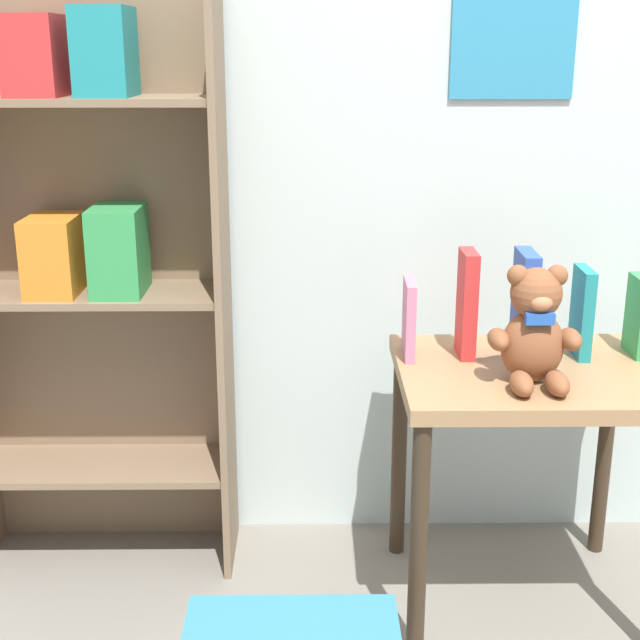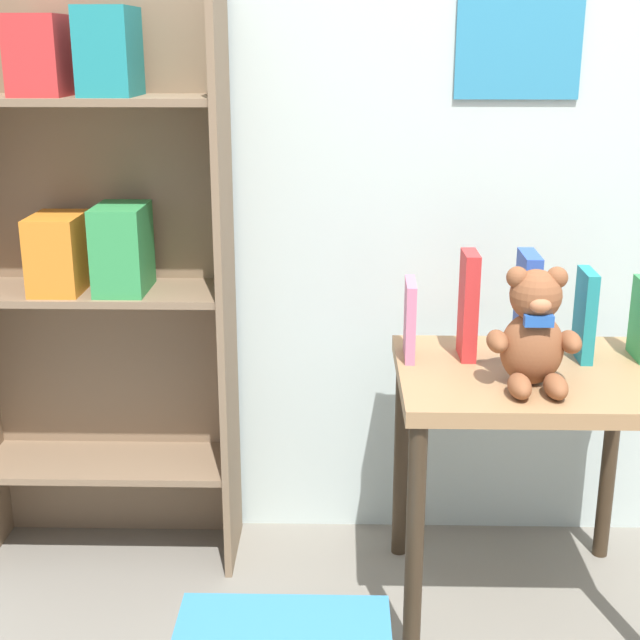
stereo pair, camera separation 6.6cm
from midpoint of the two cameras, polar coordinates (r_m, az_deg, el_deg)
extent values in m
cube|color=silver|center=(2.32, 7.39, 15.42)|extent=(4.80, 0.06, 2.50)
cube|color=teal|center=(2.31, 11.43, 16.72)|extent=(0.30, 0.01, 0.24)
cube|color=#7F664C|center=(2.22, -7.06, 1.66)|extent=(0.02, 0.26, 1.46)
cube|color=#7F664C|center=(2.39, -14.56, 2.36)|extent=(0.67, 0.02, 1.46)
cube|color=#7F664C|center=(2.44, -14.38, -9.01)|extent=(0.63, 0.23, 0.02)
cube|color=#7F664C|center=(2.28, -15.25, 1.59)|extent=(0.63, 0.23, 0.02)
cube|color=#7F664C|center=(2.20, -16.22, 13.36)|extent=(0.63, 0.23, 0.02)
cube|color=red|center=(2.21, -18.57, 15.74)|extent=(0.12, 0.18, 0.18)
cube|color=teal|center=(2.17, -14.47, 16.29)|extent=(0.12, 0.18, 0.20)
cube|color=orange|center=(2.26, -17.46, 3.99)|extent=(0.12, 0.18, 0.19)
cube|color=#33934C|center=(2.22, -13.59, 4.37)|extent=(0.12, 0.18, 0.21)
cube|color=#9E754C|center=(2.10, 12.39, -3.47)|extent=(0.60, 0.50, 0.04)
cylinder|color=#37291A|center=(1.99, 5.35, -14.06)|extent=(0.04, 0.04, 0.57)
cylinder|color=#37291A|center=(2.37, 4.28, -8.58)|extent=(0.04, 0.04, 0.57)
cylinder|color=#37291A|center=(2.48, 17.01, -8.17)|extent=(0.04, 0.04, 0.57)
ellipsoid|color=brown|center=(1.98, 12.50, -1.65)|extent=(0.14, 0.10, 0.16)
sphere|color=brown|center=(1.95, 12.73, 1.68)|extent=(0.11, 0.11, 0.11)
sphere|color=brown|center=(1.93, 11.60, 2.79)|extent=(0.05, 0.05, 0.05)
sphere|color=brown|center=(1.95, 14.00, 2.77)|extent=(0.05, 0.05, 0.05)
ellipsoid|color=#B56E48|center=(1.91, 13.03, 1.06)|extent=(0.05, 0.03, 0.03)
ellipsoid|color=brown|center=(1.95, 10.40, -1.24)|extent=(0.05, 0.09, 0.05)
ellipsoid|color=brown|center=(1.98, 14.81, -1.20)|extent=(0.05, 0.09, 0.05)
ellipsoid|color=brown|center=(1.92, 11.81, -4.02)|extent=(0.05, 0.10, 0.05)
ellipsoid|color=brown|center=(1.94, 14.00, -3.97)|extent=(0.05, 0.10, 0.05)
cube|color=#2356B2|center=(1.92, 12.94, 0.09)|extent=(0.06, 0.02, 0.02)
cube|color=#D17093|center=(2.10, 4.82, 0.09)|extent=(0.03, 0.13, 0.18)
cube|color=red|center=(2.11, 8.51, 1.03)|extent=(0.03, 0.11, 0.25)
cube|color=#2D51B7|center=(2.14, 12.10, 1.00)|extent=(0.04, 0.13, 0.25)
cube|color=teal|center=(2.17, 15.59, 0.47)|extent=(0.03, 0.12, 0.21)
cube|color=#33934C|center=(2.22, 18.88, 0.24)|extent=(0.03, 0.11, 0.19)
camera|label=1|loc=(0.03, -90.92, -0.29)|focal=50.00mm
camera|label=2|loc=(0.03, 89.08, 0.29)|focal=50.00mm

